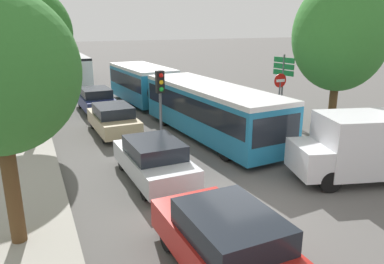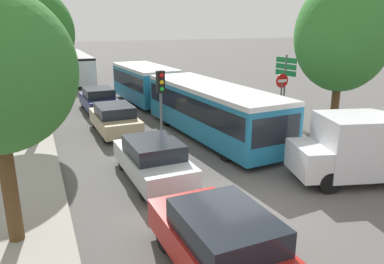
{
  "view_description": "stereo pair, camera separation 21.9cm",
  "coord_description": "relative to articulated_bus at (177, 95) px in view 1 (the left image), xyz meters",
  "views": [
    {
      "loc": [
        -5.37,
        -8.29,
        5.3
      ],
      "look_at": [
        0.2,
        4.38,
        1.2
      ],
      "focal_mm": 35.0,
      "sensor_mm": 36.0,
      "label": 1
    },
    {
      "loc": [
        -5.17,
        -8.37,
        5.3
      ],
      "look_at": [
        0.2,
        4.38,
        1.2
      ],
      "focal_mm": 35.0,
      "sensor_mm": 36.0,
      "label": 2
    }
  ],
  "objects": [
    {
      "name": "city_bus_rear",
      "position": [
        -3.86,
        17.71,
        0.01
      ],
      "size": [
        2.68,
        11.51,
        2.47
      ],
      "rotation": [
        0.0,
        0.0,
        1.58
      ],
      "color": "silver",
      "rests_on": "ground"
    },
    {
      "name": "queued_car_silver",
      "position": [
        -3.74,
        -7.31,
        -0.69
      ],
      "size": [
        1.89,
        4.24,
        1.46
      ],
      "rotation": [
        0.0,
        0.0,
        1.6
      ],
      "color": "#B7BABF",
      "rests_on": "ground"
    },
    {
      "name": "queued_car_red",
      "position": [
        -3.9,
        -12.84,
        -0.64
      ],
      "size": [
        2.0,
        4.49,
        1.54
      ],
      "rotation": [
        0.0,
        0.0,
        1.6
      ],
      "color": "#B21E19",
      "rests_on": "ground"
    },
    {
      "name": "no_entry_sign",
      "position": [
        4.13,
        -3.62,
        0.45
      ],
      "size": [
        0.7,
        0.08,
        2.82
      ],
      "rotation": [
        0.0,
        0.0,
        -1.57
      ],
      "color": "#56595E",
      "rests_on": "ground"
    },
    {
      "name": "kerb_strip_left",
      "position": [
        -8.28,
        3.57,
        -1.36
      ],
      "size": [
        3.2,
        38.27,
        0.14
      ],
      "primitive_type": "cube",
      "color": "#9E998E",
      "rests_on": "ground"
    },
    {
      "name": "direction_sign_post",
      "position": [
        5.39,
        -2.16,
        1.14
      ],
      "size": [
        0.34,
        1.38,
        3.6
      ],
      "rotation": [
        0.0,
        0.0,
        3.34
      ],
      "color": "#56595E",
      "rests_on": "ground"
    },
    {
      "name": "queued_car_navy",
      "position": [
        -3.72,
        3.97,
        -0.7
      ],
      "size": [
        1.86,
        4.18,
        1.44
      ],
      "rotation": [
        0.0,
        0.0,
        1.6
      ],
      "color": "navy",
      "rests_on": "ground"
    },
    {
      "name": "white_van",
      "position": [
        3.15,
        -10.21,
        -0.18
      ],
      "size": [
        5.34,
        3.23,
        2.31
      ],
      "rotation": [
        0.0,
        0.0,
        2.87
      ],
      "color": "silver",
      "rests_on": "ground"
    },
    {
      "name": "traffic_light",
      "position": [
        -2.5,
        -4.54,
        1.07
      ],
      "size": [
        0.33,
        0.36,
        3.4
      ],
      "rotation": [
        0.0,
        0.0,
        -1.54
      ],
      "color": "#56595E",
      "rests_on": "ground"
    },
    {
      "name": "tree_left_distant",
      "position": [
        -8.1,
        16.54,
        3.54
      ],
      "size": [
        4.2,
        4.2,
        7.03
      ],
      "color": "#51381E",
      "rests_on": "ground"
    },
    {
      "name": "ground_plane",
      "position": [
        -2.01,
        -10.57,
        -1.43
      ],
      "size": [
        200.0,
        200.0,
        0.0
      ],
      "primitive_type": "plane",
      "color": "#565451"
    },
    {
      "name": "tree_left_far",
      "position": [
        -8.07,
        7.38,
        3.78
      ],
      "size": [
        4.86,
        4.86,
        7.85
      ],
      "color": "#51381E",
      "rests_on": "ground"
    },
    {
      "name": "articulated_bus",
      "position": [
        0.0,
        0.0,
        0.0
      ],
      "size": [
        3.8,
        16.77,
        2.47
      ],
      "rotation": [
        0.0,
        0.0,
        -1.49
      ],
      "color": "teal",
      "rests_on": "ground"
    },
    {
      "name": "tree_left_mid",
      "position": [
        -7.3,
        -0.55,
        3.41
      ],
      "size": [
        4.09,
        4.09,
        6.92
      ],
      "color": "#51381E",
      "rests_on": "ground"
    },
    {
      "name": "queued_car_tan",
      "position": [
        -3.8,
        -1.17,
        -0.7
      ],
      "size": [
        1.86,
        4.19,
        1.44
      ],
      "rotation": [
        0.0,
        0.0,
        1.6
      ],
      "color": "tan",
      "rests_on": "ground"
    },
    {
      "name": "tree_right_near",
      "position": [
        6.56,
        -4.8,
        3.24
      ],
      "size": [
        4.52,
        4.52,
        7.36
      ],
      "color": "#51381E",
      "rests_on": "ground"
    }
  ]
}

